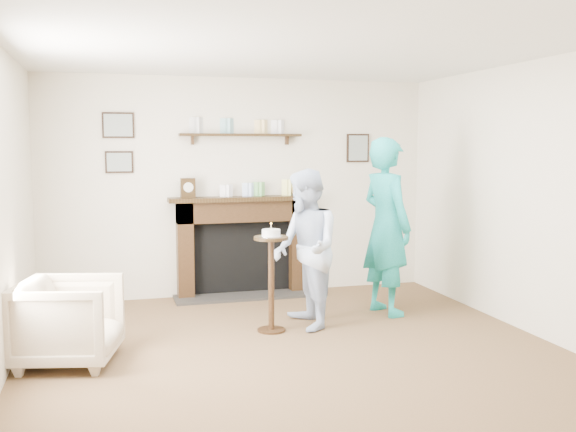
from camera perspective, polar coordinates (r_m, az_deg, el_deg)
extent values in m
plane|color=brown|center=(5.30, 1.38, -12.77)|extent=(5.00, 5.00, 0.00)
cube|color=beige|center=(7.45, -4.27, 2.57)|extent=(4.50, 0.04, 2.50)
cube|color=beige|center=(6.09, 22.10, 1.30)|extent=(0.04, 5.00, 2.50)
cube|color=silver|center=(5.07, 1.46, 15.01)|extent=(4.50, 5.00, 0.04)
cube|color=black|center=(7.33, -9.14, -3.06)|extent=(0.18, 0.20, 1.10)
cube|color=black|center=(7.59, 0.81, -2.66)|extent=(0.18, 0.20, 1.10)
cube|color=black|center=(7.38, -4.10, 0.43)|extent=(1.50, 0.20, 0.24)
cube|color=black|center=(7.52, -4.17, -3.69)|extent=(1.14, 0.06, 0.86)
cube|color=#2B2926|center=(7.42, -3.85, -7.09)|extent=(1.60, 0.44, 0.03)
cube|color=black|center=(7.33, -4.06, 1.53)|extent=(1.68, 0.26, 0.05)
cube|color=black|center=(7.36, -4.19, 7.20)|extent=(1.40, 0.15, 0.03)
cube|color=black|center=(7.28, -14.86, 7.81)|extent=(0.34, 0.03, 0.28)
cube|color=black|center=(7.28, -14.78, 4.66)|extent=(0.30, 0.03, 0.24)
cube|color=black|center=(7.84, 6.22, 6.03)|extent=(0.28, 0.03, 0.34)
cube|color=black|center=(7.22, -8.89, 2.48)|extent=(0.16, 0.09, 0.22)
cylinder|color=beige|center=(7.18, -8.85, 2.53)|extent=(0.11, 0.01, 0.11)
sphere|color=green|center=(7.48, 0.74, 2.30)|extent=(0.12, 0.12, 0.12)
imported|color=#C6B393|center=(5.53, -18.76, -12.29)|extent=(0.90, 0.89, 0.69)
imported|color=#A3B0CC|center=(6.22, 1.54, -9.87)|extent=(0.58, 0.74, 1.52)
imported|color=teal|center=(6.81, 8.61, -8.50)|extent=(0.58, 0.75, 1.81)
cylinder|color=black|center=(6.11, -1.48, -10.09)|extent=(0.26, 0.26, 0.02)
cylinder|color=black|center=(6.00, -1.50, -6.12)|extent=(0.06, 0.06, 0.85)
cylinder|color=black|center=(5.92, -1.51, -1.97)|extent=(0.32, 0.32, 0.03)
cylinder|color=silver|center=(5.92, -1.51, -1.81)|extent=(0.22, 0.22, 0.01)
cylinder|color=silver|center=(5.91, -1.51, -1.49)|extent=(0.17, 0.17, 0.06)
cylinder|color=beige|center=(5.91, -1.51, -0.97)|extent=(0.01, 0.01, 0.05)
sphere|color=orange|center=(5.90, -1.51, -0.66)|extent=(0.02, 0.02, 0.02)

